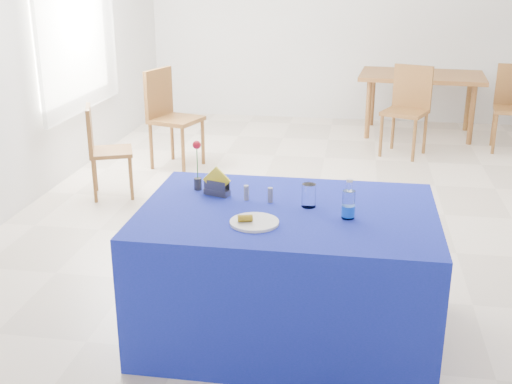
% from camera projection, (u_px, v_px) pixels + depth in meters
% --- Properties ---
extents(floor, '(7.00, 7.00, 0.00)m').
position_uv_depth(floor, '(314.00, 207.00, 5.62)').
color(floor, beige).
rests_on(floor, ground).
extents(room_shell, '(7.00, 7.00, 7.00)m').
position_uv_depth(room_shell, '(321.00, 0.00, 5.04)').
color(room_shell, silver).
rests_on(room_shell, ground).
extents(window_pane, '(0.04, 1.50, 1.60)m').
position_uv_depth(window_pane, '(71.00, 15.00, 6.22)').
color(window_pane, white).
rests_on(window_pane, room_shell).
extents(curtain, '(0.04, 1.75, 1.85)m').
position_uv_depth(curtain, '(77.00, 15.00, 6.21)').
color(curtain, white).
rests_on(curtain, room_shell).
extents(plate, '(0.25, 0.25, 0.01)m').
position_uv_depth(plate, '(254.00, 222.00, 3.28)').
color(plate, silver).
rests_on(plate, blue_table).
extents(drinking_glass, '(0.08, 0.08, 0.13)m').
position_uv_depth(drinking_glass, '(309.00, 195.00, 3.49)').
color(drinking_glass, white).
rests_on(drinking_glass, blue_table).
extents(salt_shaker, '(0.03, 0.03, 0.08)m').
position_uv_depth(salt_shaker, '(246.00, 193.00, 3.60)').
color(salt_shaker, gray).
rests_on(salt_shaker, blue_table).
extents(pepper_shaker, '(0.03, 0.03, 0.08)m').
position_uv_depth(pepper_shaker, '(270.00, 195.00, 3.56)').
color(pepper_shaker, slate).
rests_on(pepper_shaker, blue_table).
extents(blue_table, '(1.60, 1.10, 0.76)m').
position_uv_depth(blue_table, '(287.00, 272.00, 3.60)').
color(blue_table, navy).
rests_on(blue_table, floor).
extents(water_bottle, '(0.07, 0.07, 0.21)m').
position_uv_depth(water_bottle, '(348.00, 205.00, 3.33)').
color(water_bottle, silver).
rests_on(water_bottle, blue_table).
extents(napkin_holder, '(0.16, 0.11, 0.17)m').
position_uv_depth(napkin_holder, '(217.00, 187.00, 3.67)').
color(napkin_holder, '#3D3D42').
rests_on(napkin_holder, blue_table).
extents(rose_vase, '(0.05, 0.05, 0.30)m').
position_uv_depth(rose_vase, '(197.00, 166.00, 3.73)').
color(rose_vase, '#232327').
rests_on(rose_vase, blue_table).
extents(oak_table, '(1.54, 1.06, 0.76)m').
position_uv_depth(oak_table, '(421.00, 80.00, 7.83)').
color(oak_table, brown).
rests_on(oak_table, floor).
extents(chair_bg_left, '(0.57, 0.57, 0.97)m').
position_uv_depth(chair_bg_left, '(408.00, 104.00, 7.06)').
color(chair_bg_left, brown).
rests_on(chair_bg_left, floor).
extents(chair_win_a, '(0.49, 0.49, 0.84)m').
position_uv_depth(chair_win_a, '(102.00, 145.00, 5.75)').
color(chair_win_a, brown).
rests_on(chair_win_a, floor).
extents(chair_win_b, '(0.57, 0.57, 1.01)m').
position_uv_depth(chair_win_b, '(168.00, 111.00, 6.61)').
color(chair_win_b, brown).
rests_on(chair_win_b, floor).
extents(banana_pieces, '(0.08, 0.05, 0.04)m').
position_uv_depth(banana_pieces, '(245.00, 218.00, 3.26)').
color(banana_pieces, gold).
rests_on(banana_pieces, plate).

